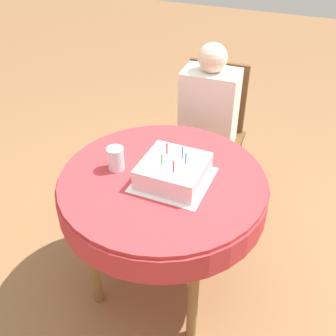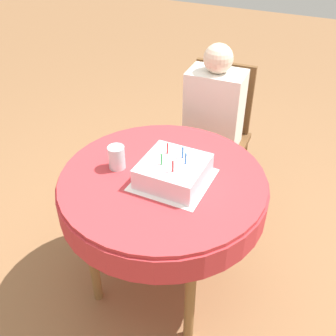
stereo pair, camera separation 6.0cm
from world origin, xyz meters
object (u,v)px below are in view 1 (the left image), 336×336
(chair, at_px, (210,130))
(birthday_cake, at_px, (174,171))
(person, at_px, (208,115))
(drinking_glass, at_px, (116,159))

(chair, xyz_separation_m, birthday_cake, (0.09, -0.87, 0.28))
(chair, height_order, birthday_cake, chair)
(chair, height_order, person, person)
(chair, relative_size, person, 0.84)
(person, bearing_deg, birthday_cake, -86.46)
(drinking_glass, bearing_deg, person, 75.89)
(person, height_order, birthday_cake, person)
(person, relative_size, birthday_cake, 3.95)
(chair, height_order, drinking_glass, chair)
(person, bearing_deg, chair, 90.00)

